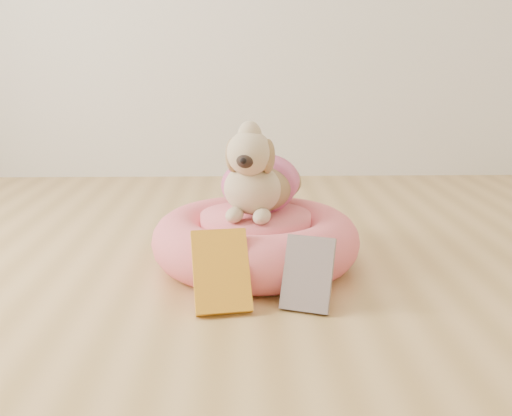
{
  "coord_description": "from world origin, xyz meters",
  "views": [
    {
      "loc": [
        0.2,
        -1.09,
        0.66
      ],
      "look_at": [
        0.24,
        0.67,
        0.21
      ],
      "focal_mm": 40.0,
      "sensor_mm": 36.0,
      "label": 1
    }
  ],
  "objects_px": {
    "pet_bed": "(256,240)",
    "book_white": "(308,274)",
    "dog": "(258,165)",
    "book_yellow": "(221,271)"
  },
  "relations": [
    {
      "from": "pet_bed",
      "to": "book_white",
      "type": "distance_m",
      "value": 0.38
    },
    {
      "from": "pet_bed",
      "to": "dog",
      "type": "distance_m",
      "value": 0.25
    },
    {
      "from": "pet_bed",
      "to": "book_yellow",
      "type": "height_order",
      "value": "book_yellow"
    },
    {
      "from": "book_white",
      "to": "pet_bed",
      "type": "bearing_deg",
      "value": 130.67
    },
    {
      "from": "dog",
      "to": "book_white",
      "type": "distance_m",
      "value": 0.46
    },
    {
      "from": "pet_bed",
      "to": "book_yellow",
      "type": "distance_m",
      "value": 0.36
    },
    {
      "from": "book_yellow",
      "to": "book_white",
      "type": "height_order",
      "value": "book_yellow"
    },
    {
      "from": "book_yellow",
      "to": "book_white",
      "type": "relative_size",
      "value": 1.13
    },
    {
      "from": "dog",
      "to": "book_yellow",
      "type": "bearing_deg",
      "value": -93.12
    },
    {
      "from": "book_white",
      "to": "book_yellow",
      "type": "bearing_deg",
      "value": -162.42
    }
  ]
}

